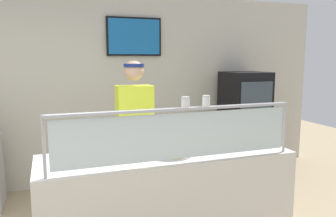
# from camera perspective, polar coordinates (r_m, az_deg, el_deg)

# --- Properties ---
(shop_rear_unit) EXTENTS (6.62, 0.13, 2.70)m
(shop_rear_unit) POSITION_cam_1_polar(r_m,az_deg,el_deg) (4.94, -8.45, 3.49)
(shop_rear_unit) COLOR beige
(shop_rear_unit) RESTS_ON ground
(serving_counter) EXTENTS (2.22, 0.71, 0.95)m
(serving_counter) POSITION_cam_1_polar(r_m,az_deg,el_deg) (3.17, -0.17, -15.94)
(serving_counter) COLOR silver
(serving_counter) RESTS_ON ground
(sneeze_guard) EXTENTS (2.05, 0.06, 0.45)m
(sneeze_guard) POSITION_cam_1_polar(r_m,az_deg,el_deg) (2.66, 1.96, -3.41)
(sneeze_guard) COLOR #B2B5BC
(sneeze_guard) RESTS_ON serving_counter
(pizza_tray) EXTENTS (0.42, 0.42, 0.04)m
(pizza_tray) POSITION_cam_1_polar(r_m,az_deg,el_deg) (2.97, 0.21, -7.49)
(pizza_tray) COLOR #9EA0A8
(pizza_tray) RESTS_ON serving_counter
(pizza_server) EXTENTS (0.09, 0.28, 0.01)m
(pizza_server) POSITION_cam_1_polar(r_m,az_deg,el_deg) (2.94, 0.13, -7.19)
(pizza_server) COLOR #ADAFB7
(pizza_server) RESTS_ON pizza_tray
(parmesan_shaker) EXTENTS (0.07, 0.07, 0.09)m
(parmesan_shaker) POSITION_cam_1_polar(r_m,az_deg,el_deg) (2.65, 2.98, 0.96)
(parmesan_shaker) COLOR white
(parmesan_shaker) RESTS_ON sneeze_guard
(pepper_flake_shaker) EXTENTS (0.06, 0.06, 0.09)m
(pepper_flake_shaker) POSITION_cam_1_polar(r_m,az_deg,el_deg) (2.72, 6.48, 1.16)
(pepper_flake_shaker) COLOR white
(pepper_flake_shaker) RESTS_ON sneeze_guard
(worker_figure) EXTENTS (0.41, 0.50, 1.76)m
(worker_figure) POSITION_cam_1_polar(r_m,az_deg,el_deg) (3.64, -5.56, -3.88)
(worker_figure) COLOR #23232D
(worker_figure) RESTS_ON ground
(drink_fridge) EXTENTS (0.62, 0.61, 1.58)m
(drink_fridge) POSITION_cam_1_polar(r_m,az_deg,el_deg) (5.31, 12.79, -2.48)
(drink_fridge) COLOR black
(drink_fridge) RESTS_ON ground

